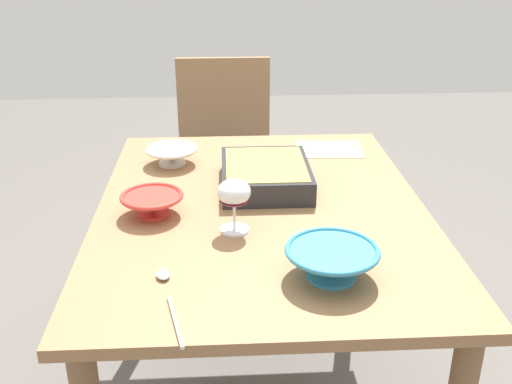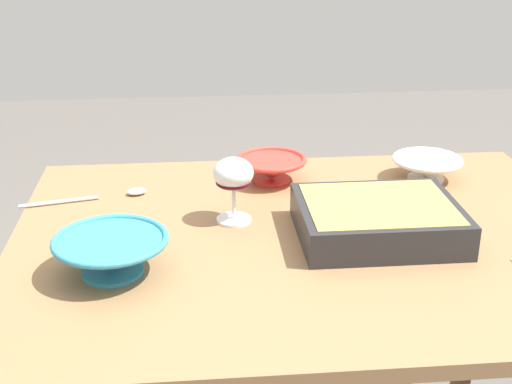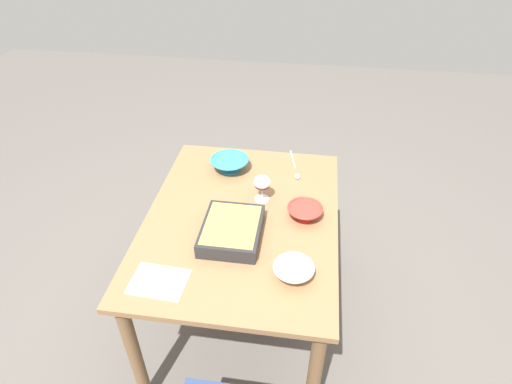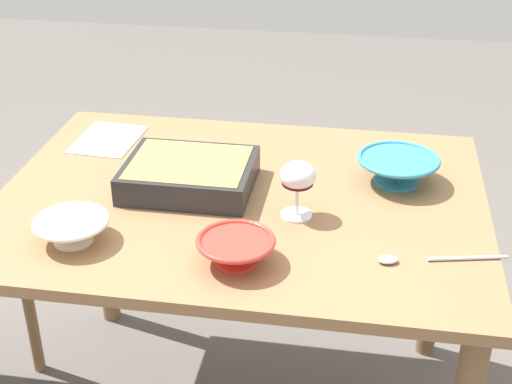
{
  "view_description": "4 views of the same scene",
  "coord_description": "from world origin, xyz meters",
  "views": [
    {
      "loc": [
        -1.52,
        0.1,
        1.48
      ],
      "look_at": [
        -0.04,
        0.02,
        0.81
      ],
      "focal_mm": 42.13,
      "sensor_mm": 36.0,
      "label": 1
    },
    {
      "loc": [
        -0.23,
        -1.28,
        1.39
      ],
      "look_at": [
        -0.11,
        0.01,
        0.85
      ],
      "focal_mm": 49.55,
      "sensor_mm": 36.0,
      "label": 2
    },
    {
      "loc": [
        1.52,
        0.29,
        2.1
      ],
      "look_at": [
        -0.09,
        0.06,
        0.85
      ],
      "focal_mm": 30.07,
      "sensor_mm": 36.0,
      "label": 3
    },
    {
      "loc": [
        -0.3,
        1.58,
        1.64
      ],
      "look_at": [
        -0.04,
        0.04,
        0.79
      ],
      "focal_mm": 51.61,
      "sensor_mm": 36.0,
      "label": 4
    }
  ],
  "objects": [
    {
      "name": "casserole_dish",
      "position": [
        0.14,
        -0.02,
        0.8
      ],
      "size": [
        0.32,
        0.26,
        0.07
      ],
      "color": "#262628",
      "rests_on": "dining_table"
    },
    {
      "name": "napkin",
      "position": [
        0.44,
        -0.26,
        0.76
      ],
      "size": [
        0.18,
        0.23,
        0.0
      ],
      "primitive_type": "cube",
      "rotation": [
        0.0,
        0.0,
        -0.06
      ],
      "color": "#B2CCB7",
      "rests_on": "dining_table"
    },
    {
      "name": "serving_spoon",
      "position": [
        -0.43,
        0.23,
        0.76
      ],
      "size": [
        0.28,
        0.08,
        0.01
      ],
      "color": "silver",
      "rests_on": "dining_table"
    },
    {
      "name": "small_bowl",
      "position": [
        0.33,
        0.27,
        0.79
      ],
      "size": [
        0.17,
        0.17,
        0.06
      ],
      "color": "white",
      "rests_on": "dining_table"
    },
    {
      "name": "ground_plane",
      "position": [
        0.0,
        0.0,
        0.0
      ],
      "size": [
        8.0,
        8.0,
        0.0
      ],
      "primitive_type": "plane",
      "color": "#5B5651"
    },
    {
      "name": "serving_bowl",
      "position": [
        -0.04,
        0.3,
        0.79
      ],
      "size": [
        0.17,
        0.17,
        0.06
      ],
      "color": "red",
      "rests_on": "dining_table"
    },
    {
      "name": "dining_table",
      "position": [
        0.0,
        0.0,
        0.65
      ],
      "size": [
        1.21,
        0.91,
        0.76
      ],
      "color": "olive",
      "rests_on": "ground_plane"
    },
    {
      "name": "mixing_bowl",
      "position": [
        -0.38,
        -0.13,
        0.8
      ],
      "size": [
        0.21,
        0.21,
        0.07
      ],
      "color": "teal",
      "rests_on": "dining_table"
    },
    {
      "name": "wine_glass",
      "position": [
        -0.15,
        0.08,
        0.86
      ],
      "size": [
        0.08,
        0.08,
        0.14
      ],
      "color": "white",
      "rests_on": "dining_table"
    }
  ]
}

